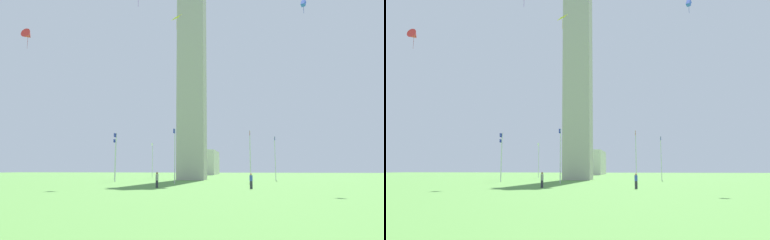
% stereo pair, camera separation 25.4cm
% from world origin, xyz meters
% --- Properties ---
extents(ground_plane, '(260.00, 260.00, 0.00)m').
position_xyz_m(ground_plane, '(0.00, 0.00, 0.00)').
color(ground_plane, '#548C3D').
extents(obelisk_monument, '(5.13, 5.13, 46.60)m').
position_xyz_m(obelisk_monument, '(0.00, 0.00, 23.30)').
color(obelisk_monument, '#A8A399').
rests_on(obelisk_monument, ground).
extents(flagpole_n, '(1.12, 0.14, 7.98)m').
position_xyz_m(flagpole_n, '(15.46, 0.00, 4.38)').
color(flagpole_n, silver).
rests_on(flagpole_n, ground).
extents(flagpole_ne, '(1.12, 0.14, 7.98)m').
position_xyz_m(flagpole_ne, '(10.95, 10.89, 4.38)').
color(flagpole_ne, silver).
rests_on(flagpole_ne, ground).
extents(flagpole_e, '(1.12, 0.14, 7.98)m').
position_xyz_m(flagpole_e, '(0.06, 15.40, 4.38)').
color(flagpole_e, silver).
rests_on(flagpole_e, ground).
extents(flagpole_se, '(1.12, 0.14, 7.98)m').
position_xyz_m(flagpole_se, '(-10.83, 10.89, 4.38)').
color(flagpole_se, silver).
rests_on(flagpole_se, ground).
extents(flagpole_s, '(1.12, 0.14, 7.98)m').
position_xyz_m(flagpole_s, '(-15.34, 0.00, 4.38)').
color(flagpole_s, silver).
rests_on(flagpole_s, ground).
extents(flagpole_sw, '(1.12, 0.14, 7.98)m').
position_xyz_m(flagpole_sw, '(-10.83, -10.89, 4.38)').
color(flagpole_sw, silver).
rests_on(flagpole_sw, ground).
extents(flagpole_w, '(1.12, 0.14, 7.98)m').
position_xyz_m(flagpole_w, '(0.06, -15.40, 4.38)').
color(flagpole_w, silver).
rests_on(flagpole_w, ground).
extents(flagpole_nw, '(1.12, 0.14, 7.98)m').
position_xyz_m(flagpole_nw, '(10.95, -10.89, 4.38)').
color(flagpole_nw, silver).
rests_on(flagpole_nw, ground).
extents(person_gray_shirt, '(0.32, 0.32, 1.72)m').
position_xyz_m(person_gray_shirt, '(27.28, 0.60, 0.85)').
color(person_gray_shirt, '#2D2D38').
rests_on(person_gray_shirt, ground).
extents(person_blue_shirt, '(0.32, 0.32, 1.64)m').
position_xyz_m(person_blue_shirt, '(27.47, 10.87, 0.81)').
color(person_blue_shirt, '#2D2D38').
rests_on(person_blue_shirt, ground).
extents(kite_yellow_diamond, '(1.96, 1.92, 2.51)m').
position_xyz_m(kite_yellow_diamond, '(11.21, -0.73, 27.20)').
color(kite_yellow_diamond, yellow).
extents(kite_blue_box, '(0.97, 0.80, 1.77)m').
position_xyz_m(kite_blue_box, '(23.12, 17.75, 22.26)').
color(kite_blue_box, blue).
extents(kite_red_delta, '(1.76, 1.57, 3.11)m').
position_xyz_m(kite_red_delta, '(17.38, -23.64, 23.18)').
color(kite_red_delta, red).
extents(distant_building, '(21.91, 11.27, 8.66)m').
position_xyz_m(distant_building, '(-62.86, -6.76, 4.33)').
color(distant_building, beige).
rests_on(distant_building, ground).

